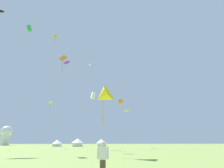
# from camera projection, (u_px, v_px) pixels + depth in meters

# --- Properties ---
(kite_orange_delta) EXTENTS (2.85, 2.71, 15.85)m
(kite_orange_delta) POSITION_uv_depth(u_px,v_px,m) (122.00, 102.00, 59.61)
(kite_orange_delta) COLOR orange
(kite_orange_delta) RESTS_ON ground
(kite_purple_parafoil) EXTENTS (3.12, 3.33, 29.49)m
(kite_purple_parafoil) POSITION_uv_depth(u_px,v_px,m) (67.00, 63.00, 62.99)
(kite_purple_parafoil) COLOR purple
(kite_purple_parafoil) RESTS_ON ground
(kite_yellow_parafoil) EXTENTS (3.50, 1.89, 13.23)m
(kite_yellow_parafoil) POSITION_uv_depth(u_px,v_px,m) (127.00, 111.00, 66.03)
(kite_yellow_parafoil) COLOR yellow
(kite_yellow_parafoil) RESTS_ON ground
(kite_yellow_diamond) EXTENTS (2.80, 1.33, 38.86)m
(kite_yellow_diamond) POSITION_uv_depth(u_px,v_px,m) (55.00, 40.00, 62.92)
(kite_yellow_diamond) COLOR yellow
(kite_yellow_diamond) RESTS_ON ground
(kite_orange_diamond) EXTENTS (3.44, 1.84, 27.83)m
(kite_orange_diamond) POSITION_uv_depth(u_px,v_px,m) (63.00, 59.00, 54.26)
(kite_orange_diamond) COLOR orange
(kite_orange_diamond) RESTS_ON ground
(kite_white_box) EXTENTS (1.28, 1.56, 11.20)m
(kite_white_box) POSITION_uv_depth(u_px,v_px,m) (93.00, 96.00, 34.86)
(kite_white_box) COLOR white
(kite_white_box) RESTS_ON ground
(kite_lime_parafoil) EXTENTS (3.22, 2.74, 14.44)m
(kite_lime_parafoil) POSITION_uv_depth(u_px,v_px,m) (50.00, 103.00, 57.47)
(kite_lime_parafoil) COLOR #99DB2D
(kite_lime_parafoil) RESTS_ON ground
(kite_green_diamond) EXTENTS (1.47, 2.44, 26.58)m
(kite_green_diamond) POSITION_uv_depth(u_px,v_px,m) (89.00, 69.00, 57.14)
(kite_green_diamond) COLOR green
(kite_green_diamond) RESTS_ON ground
(kite_green_box) EXTENTS (1.84, 3.04, 27.95)m
(kite_green_box) POSITION_uv_depth(u_px,v_px,m) (29.00, 29.00, 41.28)
(kite_green_box) COLOR green
(kite_green_box) RESTS_ON ground
(kite_yellow_delta) EXTENTS (3.47, 3.29, 9.05)m
(kite_yellow_delta) POSITION_uv_depth(u_px,v_px,m) (103.00, 96.00, 23.84)
(kite_yellow_delta) COLOR yellow
(kite_yellow_delta) RESTS_ON ground
(person_spectator) EXTENTS (0.57, 0.28, 1.73)m
(person_spectator) POSITION_uv_depth(u_px,v_px,m) (103.00, 161.00, 8.31)
(person_spectator) COLOR #473828
(person_spectator) RESTS_ON ground
(festival_tent_right) EXTENTS (4.01, 4.01, 2.61)m
(festival_tent_right) POSITION_uv_depth(u_px,v_px,m) (57.00, 143.00, 72.16)
(festival_tent_right) COLOR white
(festival_tent_right) RESTS_ON ground
(festival_tent_left) EXTENTS (4.93, 4.93, 3.21)m
(festival_tent_left) POSITION_uv_depth(u_px,v_px,m) (78.00, 142.00, 73.42)
(festival_tent_left) COLOR white
(festival_tent_left) RESTS_ON ground
(festival_tent_center) EXTENTS (4.57, 4.57, 2.97)m
(festival_tent_center) POSITION_uv_depth(u_px,v_px,m) (101.00, 142.00, 74.77)
(festival_tent_center) COLOR white
(festival_tent_center) RESTS_ON ground
(observatory_dome) EXTENTS (6.40, 6.40, 10.80)m
(observatory_dome) POSITION_uv_depth(u_px,v_px,m) (6.00, 134.00, 101.48)
(observatory_dome) COLOR white
(observatory_dome) RESTS_ON ground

